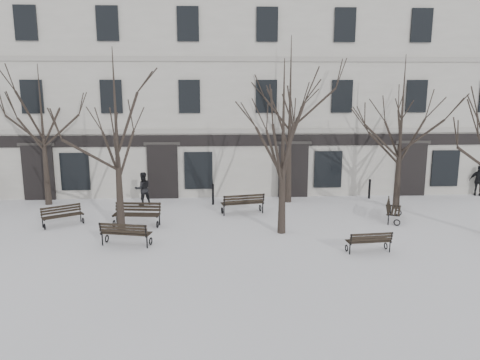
{
  "coord_description": "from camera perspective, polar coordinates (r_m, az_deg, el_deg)",
  "views": [
    {
      "loc": [
        -0.61,
        -16.73,
        5.94
      ],
      "look_at": [
        0.38,
        3.0,
        1.95
      ],
      "focal_mm": 35.0,
      "sensor_mm": 36.0,
      "label": 1
    }
  ],
  "objects": [
    {
      "name": "building",
      "position": [
        29.7,
        -1.71,
        10.59
      ],
      "size": [
        40.4,
        10.2,
        11.4
      ],
      "color": "beige",
      "rests_on": "ground"
    },
    {
      "name": "bench_4",
      "position": [
        22.01,
        0.35,
        -2.78
      ],
      "size": [
        2.08,
        1.12,
        1.0
      ],
      "rotation": [
        0.0,
        0.0,
        3.35
      ],
      "color": "black",
      "rests_on": "ground"
    },
    {
      "name": "bench_2",
      "position": [
        17.68,
        15.47,
        -7.16
      ],
      "size": [
        1.65,
        0.73,
        0.81
      ],
      "rotation": [
        0.0,
        0.0,
        3.24
      ],
      "color": "black",
      "rests_on": "ground"
    },
    {
      "name": "tree_5",
      "position": [
        23.82,
        6.13,
        9.64
      ],
      "size": [
        5.86,
        5.86,
        8.37
      ],
      "color": "black",
      "rests_on": "ground"
    },
    {
      "name": "tree_2",
      "position": [
        18.6,
        5.3,
        6.5
      ],
      "size": [
        4.89,
        4.89,
        6.99
      ],
      "color": "black",
      "rests_on": "ground"
    },
    {
      "name": "tree_4",
      "position": [
        25.18,
        -23.01,
        6.93
      ],
      "size": [
        4.89,
        4.89,
        6.99
      ],
      "color": "black",
      "rests_on": "ground"
    },
    {
      "name": "ground",
      "position": [
        17.77,
        -0.74,
        -8.13
      ],
      "size": [
        100.0,
        100.0,
        0.0
      ],
      "primitive_type": "plane",
      "color": "white",
      "rests_on": "ground"
    },
    {
      "name": "pedestrian_c",
      "position": [
        28.92,
        26.98,
        -1.71
      ],
      "size": [
        1.07,
        0.82,
        1.69
      ],
      "primitive_type": "imported",
      "rotation": [
        0.0,
        0.0,
        2.66
      ],
      "color": "black",
      "rests_on": "ground"
    },
    {
      "name": "bench_5",
      "position": [
        22.12,
        18.09,
        -3.42
      ],
      "size": [
        1.3,
        1.89,
        0.91
      ],
      "rotation": [
        0.0,
        0.0,
        1.16
      ],
      "color": "black",
      "rests_on": "ground"
    },
    {
      "name": "bench_3",
      "position": [
        20.66,
        -12.44,
        -4.02
      ],
      "size": [
        2.05,
        0.93,
        1.0
      ],
      "rotation": [
        0.0,
        0.0,
        -0.11
      ],
      "color": "black",
      "rests_on": "ground"
    },
    {
      "name": "bollard_b",
      "position": [
        25.95,
        15.51,
        -0.96
      ],
      "size": [
        0.14,
        0.14,
        1.06
      ],
      "color": "black",
      "rests_on": "ground"
    },
    {
      "name": "tree_1",
      "position": [
        19.29,
        -14.91,
        7.16
      ],
      "size": [
        5.2,
        5.2,
        7.43
      ],
      "color": "black",
      "rests_on": "ground"
    },
    {
      "name": "bollard_a",
      "position": [
        23.77,
        -3.32,
        -1.65
      ],
      "size": [
        0.14,
        0.14,
        1.08
      ],
      "color": "black",
      "rests_on": "ground"
    },
    {
      "name": "tree_6",
      "position": [
        23.69,
        19.15,
        7.58
      ],
      "size": [
        5.17,
        5.17,
        7.39
      ],
      "color": "black",
      "rests_on": "ground"
    },
    {
      "name": "bench_1",
      "position": [
        18.22,
        -13.79,
        -6.26
      ],
      "size": [
        1.97,
        1.08,
        0.95
      ],
      "rotation": [
        0.0,
        0.0,
        2.92
      ],
      "color": "black",
      "rests_on": "ground"
    },
    {
      "name": "bench_0",
      "position": [
        21.67,
        -20.84,
        -4.0
      ],
      "size": [
        1.74,
        1.39,
        0.85
      ],
      "rotation": [
        0.0,
        0.0,
        0.55
      ],
      "color": "black",
      "rests_on": "ground"
    },
    {
      "name": "pedestrian_b",
      "position": [
        24.3,
        -11.68,
        -2.99
      ],
      "size": [
        1.0,
        0.91,
        1.68
      ],
      "primitive_type": "imported",
      "rotation": [
        0.0,
        0.0,
        3.54
      ],
      "color": "black",
      "rests_on": "ground"
    }
  ]
}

